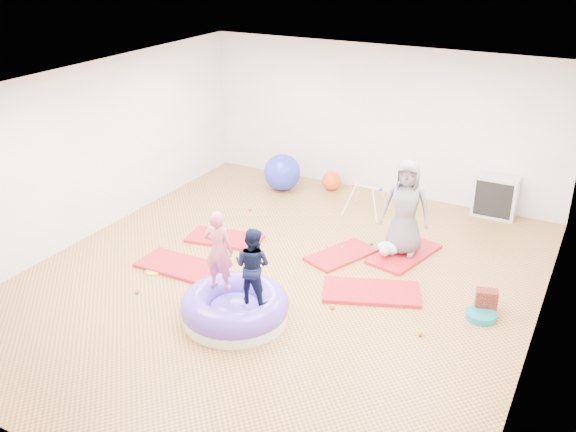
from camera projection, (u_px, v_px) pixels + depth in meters
The scene contains 19 objects.
room at pixel (278, 191), 8.77m from camera, with size 7.01×8.01×2.81m.
gym_mat_front_left at pixel (180, 266), 9.66m from camera, with size 1.30×0.65×0.05m, color red.
gym_mat_mid_left at pixel (225, 238), 10.54m from camera, with size 1.21×0.60×0.05m, color red.
gym_mat_center_back at pixel (341, 255), 10.01m from camera, with size 1.12×0.56×0.05m, color red.
gym_mat_right at pixel (371, 292), 8.97m from camera, with size 1.34×0.67×0.06m, color red.
gym_mat_rear_right at pixel (404, 254), 10.03m from camera, with size 1.27×0.64×0.05m, color red.
inflatable_cushion at pixel (235, 308), 8.33m from camera, with size 1.41×1.41×0.44m.
child_pink at pixel (219, 247), 8.20m from camera, with size 0.40×0.26×1.10m, color #D86277.
child_navy at pixel (252, 262), 7.91m from camera, with size 0.49×0.38×1.01m, color black.
adult_caregiver at pixel (406, 207), 9.74m from camera, with size 0.74×0.48×1.51m, color slate.
infant at pixel (388, 249), 9.91m from camera, with size 0.35×0.36×0.21m.
ball_pit_balls at pixel (299, 271), 9.51m from camera, with size 3.98×3.31×0.07m.
exercise_ball_blue at pixel (282, 172), 12.45m from camera, with size 0.72×0.72×0.72m, color #2532C4.
exercise_ball_orange at pixel (332, 181), 12.51m from camera, with size 0.38×0.38×0.38m, color #E44C1D.
infant_play_gym at pixel (367, 195), 11.37m from camera, with size 0.70×0.66×0.53m.
cube_shelf at pixel (495, 197), 11.28m from camera, with size 0.74×0.37×0.74m.
balance_disc at pixel (481, 315), 8.40m from camera, with size 0.40×0.40×0.09m, color #13737A.
backpack at pixel (486, 301), 8.50m from camera, with size 0.28×0.17×0.32m, color #B63C28.
yellow_toy at pixel (153, 272), 9.53m from camera, with size 0.22×0.22×0.03m, color yellow.
Camera 1 is at (3.93, -7.14, 4.66)m, focal length 40.00 mm.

